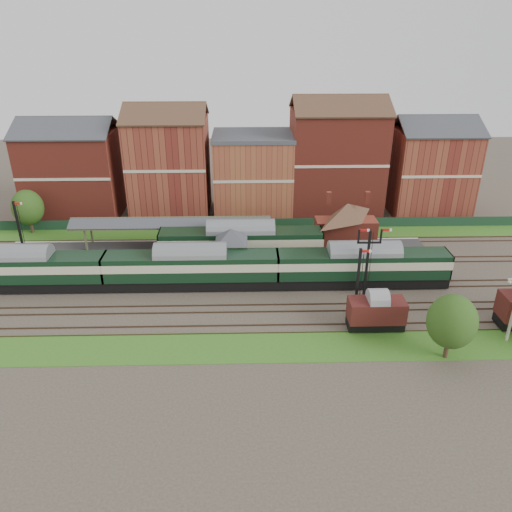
{
  "coord_description": "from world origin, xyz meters",
  "views": [
    {
      "loc": [
        -1.41,
        -51.19,
        28.41
      ],
      "look_at": [
        -0.09,
        2.0,
        3.0
      ],
      "focal_mm": 35.0,
      "sensor_mm": 36.0,
      "label": 1
    }
  ],
  "objects_px": {
    "dmu_train": "(191,267)",
    "platform_railcar": "(241,243)",
    "signal_box": "(232,250)",
    "semaphore_bracket": "(368,259)",
    "goods_van_a": "(376,312)"
  },
  "relations": [
    {
      "from": "dmu_train",
      "to": "goods_van_a",
      "type": "bearing_deg",
      "value": -25.1
    },
    {
      "from": "dmu_train",
      "to": "signal_box",
      "type": "bearing_deg",
      "value": 35.53
    },
    {
      "from": "semaphore_bracket",
      "to": "platform_railcar",
      "type": "xyz_separation_m",
      "value": [
        -13.92,
        9.0,
        -1.89
      ]
    },
    {
      "from": "platform_railcar",
      "to": "dmu_train",
      "type": "bearing_deg",
      "value": -131.08
    },
    {
      "from": "dmu_train",
      "to": "platform_railcar",
      "type": "bearing_deg",
      "value": 48.92
    },
    {
      "from": "dmu_train",
      "to": "goods_van_a",
      "type": "distance_m",
      "value": 21.23
    },
    {
      "from": "semaphore_bracket",
      "to": "goods_van_a",
      "type": "height_order",
      "value": "semaphore_bracket"
    },
    {
      "from": "semaphore_bracket",
      "to": "platform_railcar",
      "type": "relative_size",
      "value": 0.4
    },
    {
      "from": "semaphore_bracket",
      "to": "goods_van_a",
      "type": "bearing_deg",
      "value": -93.31
    },
    {
      "from": "goods_van_a",
      "to": "signal_box",
      "type": "bearing_deg",
      "value": 140.12
    },
    {
      "from": "platform_railcar",
      "to": "goods_van_a",
      "type": "bearing_deg",
      "value": -48.85
    },
    {
      "from": "signal_box",
      "to": "platform_railcar",
      "type": "distance_m",
      "value": 3.47
    },
    {
      "from": "signal_box",
      "to": "goods_van_a",
      "type": "xyz_separation_m",
      "value": [
        14.66,
        -12.25,
        -1.25
      ]
    },
    {
      "from": "signal_box",
      "to": "semaphore_bracket",
      "type": "distance_m",
      "value": 16.16
    },
    {
      "from": "platform_railcar",
      "to": "signal_box",
      "type": "bearing_deg",
      "value": -108.95
    }
  ]
}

